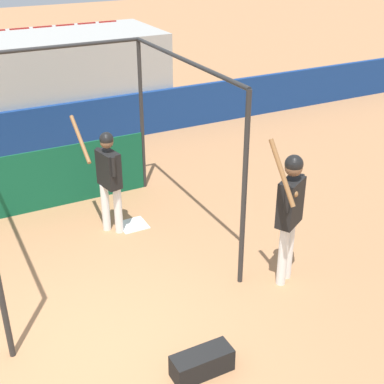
{
  "coord_description": "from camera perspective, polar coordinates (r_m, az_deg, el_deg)",
  "views": [
    {
      "loc": [
        -1.29,
        -4.78,
        4.53
      ],
      "look_at": [
        1.89,
        1.33,
        1.05
      ],
      "focal_mm": 50.0,
      "sensor_mm": 36.0,
      "label": 1
    }
  ],
  "objects": [
    {
      "name": "batting_cage",
      "position": [
        8.74,
        -13.02,
        3.93
      ],
      "size": [
        3.2,
        3.51,
        2.81
      ],
      "color": "#282828",
      "rests_on": "ground"
    },
    {
      "name": "outfield_wall",
      "position": [
        11.98,
        -19.78,
        5.57
      ],
      "size": [
        24.0,
        0.12,
        1.02
      ],
      "color": "navy",
      "rests_on": "ground"
    },
    {
      "name": "player_waiting",
      "position": [
        7.16,
        10.39,
        -1.59
      ],
      "size": [
        0.62,
        0.65,
        2.18
      ],
      "rotation": [
        0.0,
        0.0,
        -2.63
      ],
      "color": "white",
      "rests_on": "ground"
    },
    {
      "name": "ground_plane",
      "position": [
        6.71,
        -9.48,
        -16.15
      ],
      "size": [
        60.0,
        60.0,
        0.0
      ],
      "primitive_type": "plane",
      "color": "#A8754C"
    },
    {
      "name": "equipment_bag",
      "position": [
        6.26,
        1.07,
        -17.77
      ],
      "size": [
        0.7,
        0.28,
        0.28
      ],
      "color": "black",
      "rests_on": "ground"
    },
    {
      "name": "player_batter",
      "position": [
        8.44,
        -8.92,
        1.95
      ],
      "size": [
        0.54,
        0.84,
        1.88
      ],
      "rotation": [
        0.0,
        0.0,
        1.76
      ],
      "color": "white",
      "rests_on": "ground"
    },
    {
      "name": "home_plate",
      "position": [
        9.01,
        -6.29,
        -3.51
      ],
      "size": [
        0.44,
        0.44,
        0.02
      ],
      "color": "white",
      "rests_on": "ground"
    }
  ]
}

